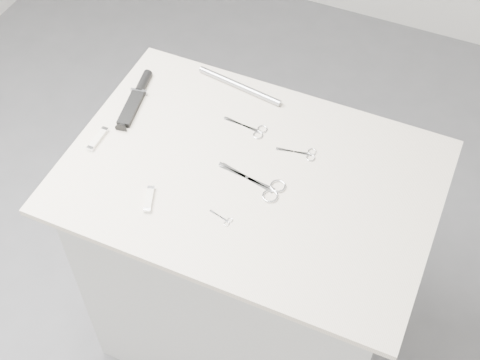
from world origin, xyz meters
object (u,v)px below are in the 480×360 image
at_px(metal_rail, 240,86).
at_px(sheathed_knife, 137,96).
at_px(embroidery_scissors_b, 303,153).
at_px(tiny_scissors, 223,219).
at_px(pocket_knife_a, 98,139).
at_px(large_shears, 264,186).
at_px(pocket_knife_b, 149,199).
at_px(plinth, 249,266).
at_px(embroidery_scissors_a, 253,129).

bearing_deg(metal_rail, sheathed_knife, -148.26).
bearing_deg(metal_rail, embroidery_scissors_b, -32.38).
xyz_separation_m(tiny_scissors, sheathed_knife, (-0.42, 0.30, 0.01)).
xyz_separation_m(sheathed_knife, pocket_knife_a, (-0.02, -0.19, -0.00)).
distance_m(large_shears, embroidery_scissors_b, 0.16).
relative_size(tiny_scissors, sheathed_knife, 0.29).
height_order(tiny_scissors, pocket_knife_b, pocket_knife_b).
xyz_separation_m(plinth, embroidery_scissors_b, (0.10, 0.13, 0.47)).
relative_size(pocket_knife_b, metal_rail, 0.29).
height_order(tiny_scissors, pocket_knife_a, pocket_knife_a).
distance_m(tiny_scissors, pocket_knife_b, 0.20).
bearing_deg(tiny_scissors, sheathed_knife, 158.26).
relative_size(embroidery_scissors_a, embroidery_scissors_b, 1.17).
bearing_deg(pocket_knife_a, embroidery_scissors_b, -71.50).
distance_m(tiny_scissors, pocket_knife_a, 0.45).
bearing_deg(embroidery_scissors_b, pocket_knife_b, -145.19).
relative_size(tiny_scissors, pocket_knife_a, 0.76).
xyz_separation_m(embroidery_scissors_a, pocket_knife_b, (-0.15, -0.34, 0.00)).
height_order(pocket_knife_a, pocket_knife_b, same).
bearing_deg(pocket_knife_a, large_shears, -86.24).
bearing_deg(large_shears, sheathed_knife, 170.87).
bearing_deg(tiny_scissors, embroidery_scissors_a, 113.21).
height_order(embroidery_scissors_a, tiny_scissors, same).
xyz_separation_m(embroidery_scissors_a, metal_rail, (-0.10, 0.14, 0.01)).
xyz_separation_m(tiny_scissors, metal_rail, (-0.16, 0.46, 0.01)).
bearing_deg(plinth, sheathed_knife, 162.48).
xyz_separation_m(tiny_scissors, pocket_knife_a, (-0.43, 0.11, 0.00)).
bearing_deg(pocket_knife_a, embroidery_scissors_a, -61.09).
xyz_separation_m(embroidery_scissors_b, tiny_scissors, (-0.11, -0.29, -0.00)).
relative_size(embroidery_scissors_b, sheathed_knife, 0.49).
distance_m(large_shears, pocket_knife_a, 0.49).
distance_m(embroidery_scissors_a, embroidery_scissors_b, 0.17).
distance_m(plinth, metal_rail, 0.59).
bearing_deg(plinth, embroidery_scissors_b, 50.42).
distance_m(embroidery_scissors_a, metal_rail, 0.17).
bearing_deg(pocket_knife_b, pocket_knife_a, 40.94).
bearing_deg(sheathed_knife, embroidery_scissors_b, -100.73).
xyz_separation_m(embroidery_scissors_a, pocket_knife_a, (-0.38, -0.21, 0.00)).
bearing_deg(sheathed_knife, tiny_scissors, -135.39).
bearing_deg(embroidery_scissors_a, embroidery_scissors_b, -4.39).
height_order(plinth, metal_rail, metal_rail).
bearing_deg(large_shears, pocket_knife_b, -138.41).
height_order(plinth, sheathed_knife, sheathed_knife).
distance_m(plinth, pocket_knife_a, 0.65).
relative_size(plinth, pocket_knife_a, 10.09).
bearing_deg(metal_rail, pocket_knife_b, -95.45).
distance_m(pocket_knife_a, metal_rail, 0.45).
bearing_deg(pocket_knife_a, pocket_knife_b, -119.04).
relative_size(large_shears, pocket_knife_a, 2.16).
height_order(large_shears, tiny_scissors, large_shears).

